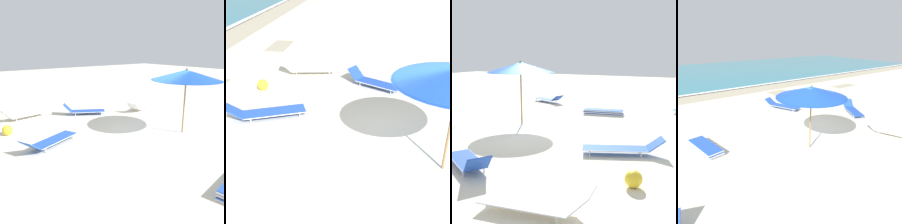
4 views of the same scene
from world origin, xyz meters
The scene contains 7 objects.
ground_plane centered at (0.00, 0.01, -0.08)m, with size 60.00×60.00×0.16m.
beach_umbrella centered at (-1.07, -1.14, 2.32)m, with size 2.70×2.70×2.59m.
sun_lounger_under_umbrella centered at (4.85, 3.29, 0.22)m, with size 0.91×2.20×0.58m.
sun_lounger_near_water_left centered at (0.87, 3.69, 0.21)m, with size 1.43×2.35×0.51m.
sun_lounger_near_water_right centered at (2.69, -2.46, 0.21)m, with size 1.32×2.29×0.56m.
sun_lounger_mid_beach_pair_a centered at (3.74, 0.56, 0.22)m, with size 1.56×2.08×0.58m.
beach_ball centered at (2.96, 4.55, 0.19)m, with size 0.39×0.39×0.39m.
Camera 1 is at (-6.88, 6.98, 3.38)m, focal length 40.00 mm.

